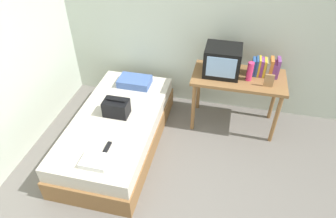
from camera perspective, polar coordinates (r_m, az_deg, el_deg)
name	(u,v)px	position (r m, az deg, el deg)	size (l,w,h in m)	color
ground_plane	(171,210)	(3.35, 0.56, -18.50)	(8.00, 8.00, 0.00)	slate
wall_back	(205,18)	(4.08, 7.09, 16.67)	(5.20, 0.10, 2.60)	silver
bed	(118,130)	(3.86, -9.50, -4.03)	(1.00, 2.00, 0.46)	olive
desk	(238,83)	(3.95, 13.11, 4.83)	(1.16, 0.60, 0.78)	olive
tv	(222,61)	(3.82, 10.27, 9.02)	(0.44, 0.39, 0.36)	black
water_bottle	(250,71)	(3.79, 15.24, 6.89)	(0.07, 0.07, 0.24)	#E53372
book_row	(266,67)	(3.95, 18.02, 7.50)	(0.32, 0.16, 0.25)	#2D5699
picture_frame	(269,81)	(3.75, 18.56, 5.11)	(0.11, 0.02, 0.16)	#9E754C
pillow	(135,82)	(4.20, -6.34, 5.18)	(0.44, 0.29, 0.10)	#4766AD
handbag	(116,108)	(3.68, -9.76, 0.24)	(0.30, 0.20, 0.22)	black
magazine	(97,130)	(3.57, -13.22, -3.82)	(0.21, 0.29, 0.01)	white
remote_dark	(107,147)	(3.33, -11.40, -7.10)	(0.04, 0.16, 0.02)	black
folded_towel	(95,161)	(3.19, -13.61, -9.60)	(0.28, 0.22, 0.06)	white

